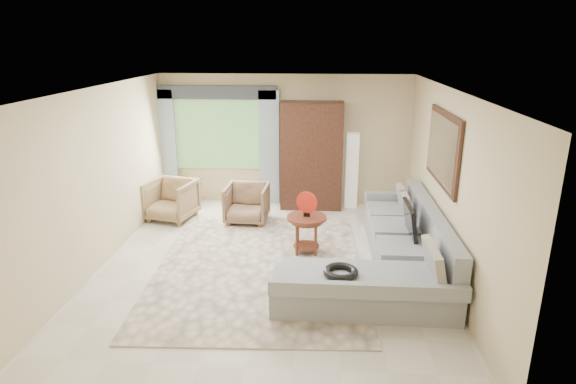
# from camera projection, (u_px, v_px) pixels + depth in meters

# --- Properties ---
(ground) EXTENTS (6.00, 6.00, 0.00)m
(ground) POSITION_uv_depth(u_px,v_px,m) (270.00, 265.00, 7.21)
(ground) COLOR silver
(ground) RESTS_ON ground
(area_rug) EXTENTS (3.16, 4.12, 0.02)m
(area_rug) POSITION_uv_depth(u_px,v_px,m) (260.00, 266.00, 7.16)
(area_rug) COLOR beige
(area_rug) RESTS_ON ground
(sectional_sofa) EXTENTS (2.30, 3.46, 0.90)m
(sectional_sofa) POSITION_uv_depth(u_px,v_px,m) (393.00, 257.00, 6.84)
(sectional_sofa) COLOR gray
(sectional_sofa) RESTS_ON ground
(tv_screen) EXTENTS (0.14, 0.74, 0.48)m
(tv_screen) POSITION_uv_depth(u_px,v_px,m) (410.00, 220.00, 7.01)
(tv_screen) COLOR black
(tv_screen) RESTS_ON sectional_sofa
(garden_hose) EXTENTS (0.43, 0.43, 0.09)m
(garden_hose) POSITION_uv_depth(u_px,v_px,m) (341.00, 272.00, 5.83)
(garden_hose) COLOR black
(garden_hose) RESTS_ON sectional_sofa
(coffee_table) EXTENTS (0.62, 0.62, 0.62)m
(coffee_table) POSITION_uv_depth(u_px,v_px,m) (306.00, 234.00, 7.53)
(coffee_table) COLOR #552216
(coffee_table) RESTS_ON ground
(red_disc) EXTENTS (0.33, 0.14, 0.34)m
(red_disc) POSITION_uv_depth(u_px,v_px,m) (307.00, 202.00, 7.38)
(red_disc) COLOR red
(red_disc) RESTS_ON coffee_table
(armchair_left) EXTENTS (0.97, 0.99, 0.75)m
(armchair_left) POSITION_uv_depth(u_px,v_px,m) (171.00, 200.00, 8.97)
(armchair_left) COLOR #977852
(armchair_left) RESTS_ON ground
(armchair_right) EXTENTS (0.79, 0.81, 0.70)m
(armchair_right) POSITION_uv_depth(u_px,v_px,m) (247.00, 203.00, 8.84)
(armchair_right) COLOR olive
(armchair_right) RESTS_ON ground
(potted_plant) EXTENTS (0.65, 0.61, 0.57)m
(potted_plant) POSITION_uv_depth(u_px,v_px,m) (190.00, 191.00, 9.79)
(potted_plant) COLOR #999999
(potted_plant) RESTS_ON ground
(armoire) EXTENTS (1.20, 0.55, 2.10)m
(armoire) POSITION_uv_depth(u_px,v_px,m) (312.00, 156.00, 9.44)
(armoire) COLOR black
(armoire) RESTS_ON ground
(floor_lamp) EXTENTS (0.24, 0.24, 1.50)m
(floor_lamp) POSITION_uv_depth(u_px,v_px,m) (352.00, 170.00, 9.54)
(floor_lamp) COLOR silver
(floor_lamp) RESTS_ON ground
(window) EXTENTS (1.80, 0.04, 1.40)m
(window) POSITION_uv_depth(u_px,v_px,m) (218.00, 135.00, 9.70)
(window) COLOR #669E59
(window) RESTS_ON wall_back
(curtain_left) EXTENTS (0.40, 0.08, 2.30)m
(curtain_left) POSITION_uv_depth(u_px,v_px,m) (167.00, 147.00, 9.76)
(curtain_left) COLOR #9EB7CC
(curtain_left) RESTS_ON ground
(curtain_right) EXTENTS (0.40, 0.08, 2.30)m
(curtain_right) POSITION_uv_depth(u_px,v_px,m) (269.00, 148.00, 9.62)
(curtain_right) COLOR #9EB7CC
(curtain_right) RESTS_ON ground
(valance) EXTENTS (2.40, 0.12, 0.26)m
(valance) POSITION_uv_depth(u_px,v_px,m) (215.00, 92.00, 9.37)
(valance) COLOR #1E232D
(valance) RESTS_ON wall_back
(wall_mirror) EXTENTS (0.05, 1.70, 1.05)m
(wall_mirror) POSITION_uv_depth(u_px,v_px,m) (443.00, 149.00, 6.85)
(wall_mirror) COLOR black
(wall_mirror) RESTS_ON wall_right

